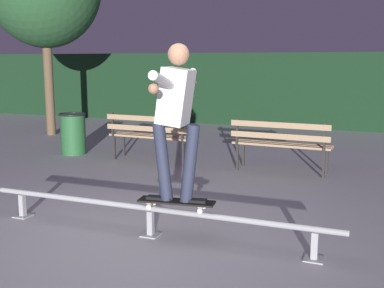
% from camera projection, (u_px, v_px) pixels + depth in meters
% --- Properties ---
extents(ground_plane, '(90.00, 90.00, 0.00)m').
position_uv_depth(ground_plane, '(140.00, 243.00, 4.74)').
color(ground_plane, '#99999E').
extents(hedge_backdrop, '(24.00, 1.20, 2.02)m').
position_uv_depth(hedge_backdrop, '(298.00, 89.00, 13.21)').
color(hedge_backdrop, black).
rests_on(hedge_backdrop, ground).
extents(grind_rail, '(3.93, 0.18, 0.32)m').
position_uv_depth(grind_rail, '(150.00, 213.00, 4.91)').
color(grind_rail, '#9E9EA3').
rests_on(grind_rail, ground).
extents(skateboard, '(0.80, 0.30, 0.09)m').
position_uv_depth(skateboard, '(176.00, 202.00, 4.78)').
color(skateboard, black).
rests_on(skateboard, grind_rail).
extents(skateboarder, '(0.63, 1.40, 1.56)m').
position_uv_depth(skateboarder, '(176.00, 110.00, 4.61)').
color(skateboarder, black).
rests_on(skateboarder, skateboard).
extents(park_bench_leftmost, '(1.62, 0.49, 0.88)m').
position_uv_depth(park_bench_leftmost, '(150.00, 132.00, 8.49)').
color(park_bench_leftmost, '#282623').
rests_on(park_bench_leftmost, ground).
extents(park_bench_left_center, '(1.62, 0.49, 0.88)m').
position_uv_depth(park_bench_left_center, '(281.00, 140.00, 7.63)').
color(park_bench_left_center, '#282623').
rests_on(park_bench_left_center, ground).
extents(trash_can, '(0.52, 0.52, 0.80)m').
position_uv_depth(trash_can, '(73.00, 133.00, 9.23)').
color(trash_can, '#23562D').
rests_on(trash_can, ground).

